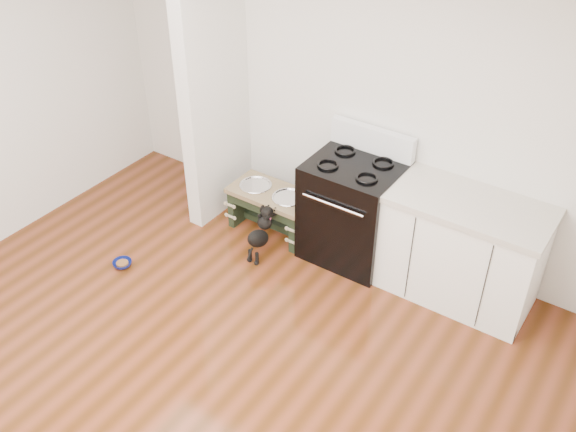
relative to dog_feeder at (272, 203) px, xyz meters
The scene contains 8 objects.
ground 2.13m from the dog_feeder, 75.61° to the right, with size 5.00×5.00×0.00m, color #4A250D.
room_shell 2.48m from the dog_feeder, 75.61° to the right, with size 5.00×5.00×5.00m.
partition_wall 1.23m from the dog_feeder, behind, with size 0.15×0.80×2.70m, color silver.
oven_range 0.80m from the dog_feeder, ahead, with size 0.76×0.69×1.14m.
cabinet_run 1.76m from the dog_feeder, ahead, with size 1.24×0.64×0.91m.
dog_feeder is the anchor object (origin of this frame).
puppy 0.39m from the dog_feeder, 68.85° to the right, with size 0.14×0.40×0.48m.
floor_bowl 1.43m from the dog_feeder, 123.66° to the right, with size 0.22×0.22×0.05m.
Camera 1 is at (2.32, -1.88, 3.64)m, focal length 40.00 mm.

